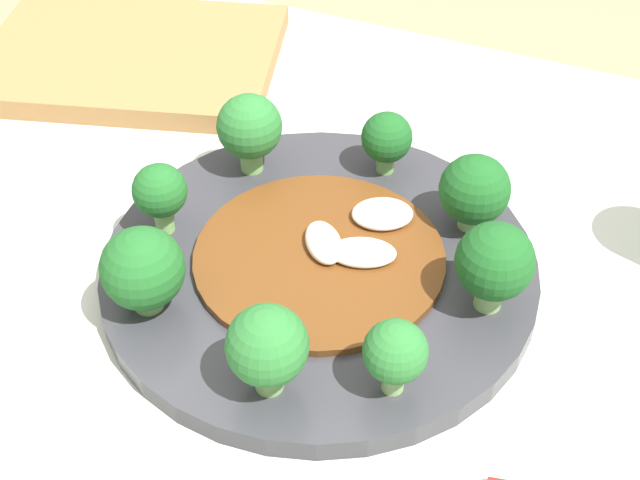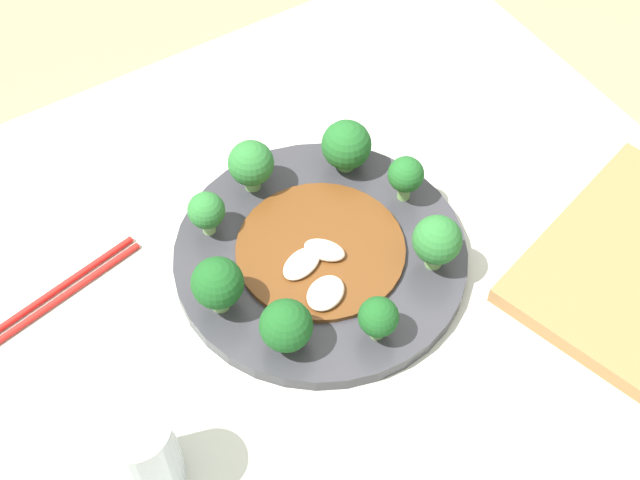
# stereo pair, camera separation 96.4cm
# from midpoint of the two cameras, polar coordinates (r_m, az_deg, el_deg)

# --- Properties ---
(plate) EXTENTS (0.31, 0.31, 0.02)m
(plate) POSITION_cam_midpoint_polar(r_m,az_deg,el_deg) (0.66, -26.32, -37.76)
(plate) COLOR #333338
(plate) RESTS_ON table
(broccoli_southeast) EXTENTS (0.04, 0.04, 0.05)m
(broccoli_southeast) POSITION_cam_midpoint_polar(r_m,az_deg,el_deg) (0.60, -27.67, -48.39)
(broccoli_southeast) COLOR #89B76B
(broccoli_southeast) RESTS_ON plate
(broccoli_east) EXTENTS (0.05, 0.05, 0.07)m
(broccoli_east) POSITION_cam_midpoint_polar(r_m,az_deg,el_deg) (0.58, -16.19, -43.51)
(broccoli_east) COLOR #89B76B
(broccoli_east) RESTS_ON plate
(broccoli_southwest) EXTENTS (0.06, 0.06, 0.06)m
(broccoli_southwest) POSITION_cam_midpoint_polar(r_m,az_deg,el_deg) (0.67, -40.66, -37.00)
(broccoli_southwest) COLOR #70A356
(broccoli_southwest) RESTS_ON plate
(broccoli_north) EXTENTS (0.04, 0.04, 0.05)m
(broccoli_north) POSITION_cam_midpoint_polar(r_m,az_deg,el_deg) (0.63, -19.05, -28.97)
(broccoli_north) COLOR #70A356
(broccoli_north) RESTS_ON plate
(broccoli_northeast) EXTENTS (0.05, 0.05, 0.06)m
(broccoli_northeast) POSITION_cam_midpoint_polar(r_m,az_deg,el_deg) (0.59, -14.28, -35.75)
(broccoli_northeast) COLOR #89B76B
(broccoli_northeast) RESTS_ON plate
(broccoli_west) EXTENTS (0.04, 0.04, 0.06)m
(broccoli_west) POSITION_cam_midpoint_polar(r_m,az_deg,el_deg) (0.67, -36.89, -31.10)
(broccoli_west) COLOR #7AAD5B
(broccoli_west) RESTS_ON plate
(broccoli_northwest) EXTENTS (0.05, 0.05, 0.07)m
(broccoli_northwest) POSITION_cam_midpoint_polar(r_m,az_deg,el_deg) (0.66, -29.12, -26.68)
(broccoli_northwest) COLOR #7AAD5B
(broccoli_northwest) RESTS_ON plate
(broccoli_south) EXTENTS (0.05, 0.05, 0.06)m
(broccoli_south) POSITION_cam_midpoint_polar(r_m,az_deg,el_deg) (0.63, -36.74, -45.48)
(broccoli_south) COLOR #7AAD5B
(broccoli_south) RESTS_ON plate
(stirfry_center) EXTENTS (0.18, 0.18, 0.02)m
(stirfry_center) POSITION_cam_midpoint_polar(r_m,az_deg,el_deg) (0.65, -25.97, -37.37)
(stirfry_center) COLOR #5B3314
(stirfry_center) RESTS_ON plate
(cutting_board) EXTENTS (0.32, 0.27, 0.02)m
(cutting_board) POSITION_cam_midpoint_polar(r_m,az_deg,el_deg) (0.82, -31.31, -14.46)
(cutting_board) COLOR olive
(cutting_board) RESTS_ON table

